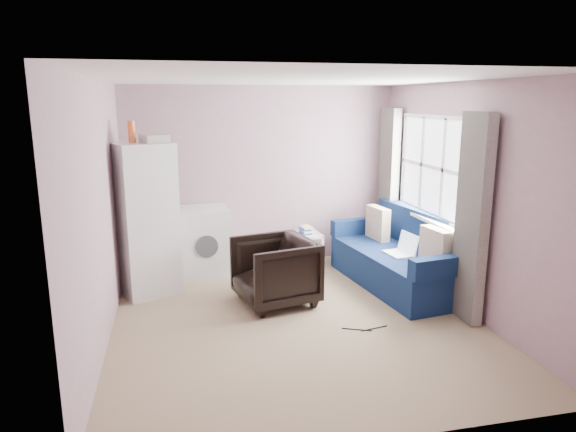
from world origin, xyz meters
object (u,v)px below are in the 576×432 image
fridge (146,218)px  side_table (305,246)px  armchair (275,268)px  washing_machine (204,239)px  sofa (403,259)px

fridge → side_table: bearing=-5.1°
armchair → fridge: (-1.43, 0.69, 0.50)m
washing_machine → side_table: size_ratio=1.59×
washing_machine → fridge: bearing=-142.7°
armchair → washing_machine: 1.46m
side_table → sofa: bearing=-46.5°
armchair → sofa: (1.70, 0.25, -0.08)m
armchair → side_table: size_ratio=1.50×
washing_machine → sofa: bearing=-25.0°
washing_machine → sofa: size_ratio=0.41×
armchair → fridge: size_ratio=0.41×
sofa → armchair: bearing=-179.8°
side_table → fridge: bearing=-163.7°
armchair → side_table: (0.69, 1.31, -0.16)m
side_table → sofa: size_ratio=0.26×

